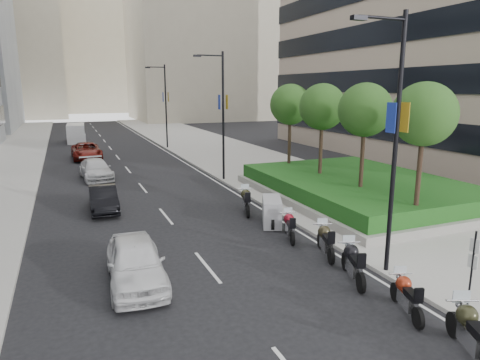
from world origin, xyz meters
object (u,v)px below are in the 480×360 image
car_c (96,169)px  parking_sign (472,265)px  lamp_post_2 (164,102)px  lamp_post_1 (221,110)px  car_d (87,151)px  motorcycle_1 (406,295)px  motorcycle_2 (353,263)px  car_a (136,262)px  motorcycle_4 (290,226)px  motorcycle_3 (325,240)px  car_b (103,199)px  motorcycle_0 (471,332)px  lamp_post_0 (393,134)px  motorcycle_6 (246,201)px  delivery_van (76,134)px  motorcycle_5 (272,212)px

car_c → parking_sign: bearing=-74.4°
lamp_post_2 → car_c: lamp_post_2 is taller
lamp_post_1 → car_d: lamp_post_1 is taller
lamp_post_2 → motorcycle_1: (-1.23, -37.44, -4.49)m
motorcycle_1 → motorcycle_2: (-0.08, 2.45, 0.08)m
motorcycle_1 → car_a: 8.70m
car_a → car_c: 18.59m
motorcycle_2 → motorcycle_4: bearing=19.8°
car_a → car_c: car_a is taller
motorcycle_3 → car_b: size_ratio=0.56×
motorcycle_0 → car_a: (-7.04, 7.27, 0.12)m
lamp_post_0 → motorcycle_6: (-1.51, 8.98, -4.41)m
motorcycle_2 → motorcycle_0: bearing=-159.8°
lamp_post_0 → car_a: 9.71m
delivery_van → motorcycle_1: bearing=-78.3°
motorcycle_3 → car_c: car_c is taller
car_b → lamp_post_0: bearing=-54.0°
motorcycle_4 → delivery_van: size_ratio=0.39×
car_a → lamp_post_0: bearing=-14.1°
lamp_post_2 → motorcycle_3: bearing=-91.6°
motorcycle_6 → car_a: car_a is taller
lamp_post_2 → car_d: lamp_post_2 is taller
parking_sign → motorcycle_3: 5.60m
motorcycle_4 → car_b: (-7.24, 7.72, 0.09)m
motorcycle_0 → motorcycle_3: 6.98m
motorcycle_1 → car_d: size_ratio=0.38×
motorcycle_1 → motorcycle_3: bearing=15.7°
motorcycle_5 → car_b: bearing=76.5°
motorcycle_6 → delivery_van: delivery_van is taller
motorcycle_0 → car_d: car_d is taller
motorcycle_0 → motorcycle_1: 2.23m
lamp_post_0 → motorcycle_6: bearing=99.5°
car_b → delivery_van: delivery_van is taller
motorcycle_0 → car_b: size_ratio=0.58×
lamp_post_2 → motorcycle_3: lamp_post_2 is taller
motorcycle_0 → motorcycle_3: size_ratio=1.04×
car_b → car_c: (0.24, 8.92, 0.05)m
motorcycle_2 → car_b: 14.23m
lamp_post_0 → motorcycle_0: size_ratio=3.86×
motorcycle_2 → car_c: 22.31m
lamp_post_1 → car_d: 16.92m
lamp_post_2 → car_b: bearing=-110.6°
parking_sign → motorcycle_1: bearing=163.5°
motorcycle_3 → motorcycle_4: 2.28m
lamp_post_2 → car_a: (-8.31, -32.40, -4.28)m
lamp_post_0 → motorcycle_3: size_ratio=3.99×
motorcycle_6 → car_c: car_c is taller
parking_sign → car_c: 25.81m
motorcycle_3 → parking_sign: bearing=-144.8°
motorcycle_1 → car_d: bearing=31.7°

